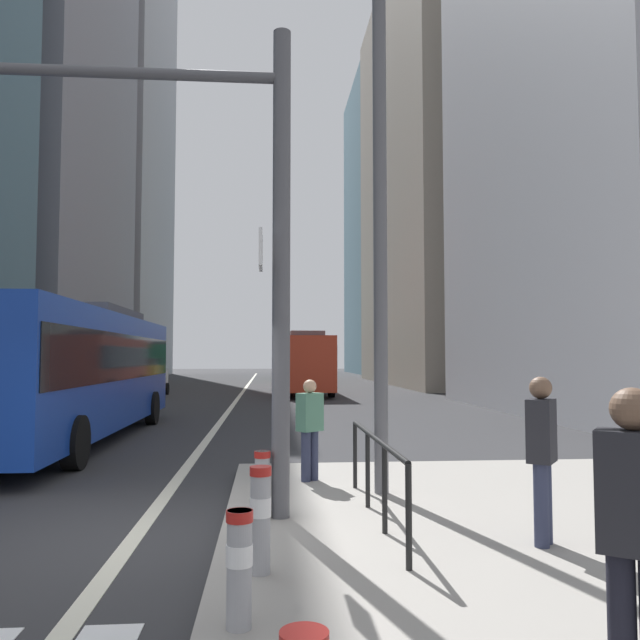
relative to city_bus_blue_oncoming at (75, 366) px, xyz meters
name	(u,v)px	position (x,y,z in m)	size (l,w,h in m)	color
ground_plane	(233,405)	(3.23, 11.64, -1.84)	(160.00, 160.00, 0.00)	#303033
lane_centre_line	(243,392)	(3.23, 21.64, -1.83)	(0.20, 80.00, 0.01)	beige
office_tower_left_mid	(22,43)	(-12.77, 28.87, 22.41)	(12.00, 19.24, 48.49)	gray
office_tower_left_far	(104,140)	(-12.77, 51.06, 23.21)	(11.94, 19.71, 50.10)	#9E9EA3
office_tower_right_mid	(467,177)	(20.23, 31.50, 14.31)	(13.26, 24.65, 32.30)	gray
office_tower_right_far	(396,224)	(20.23, 59.22, 16.51)	(10.02, 23.51, 36.70)	slate
city_bus_blue_oncoming	(75,366)	(0.00, 0.00, 0.00)	(2.73, 12.16, 3.40)	#14389E
city_bus_red_receding	(303,361)	(6.70, 19.70, 0.00)	(2.80, 11.53, 3.40)	red
city_bus_red_distant	(291,359)	(6.82, 42.76, 0.00)	(2.77, 11.30, 3.40)	#198456
car_oncoming_mid	(144,377)	(-1.74, 17.67, -0.85)	(2.06, 4.37, 1.94)	silver
car_receding_near	(302,369)	(7.69, 40.66, -0.85)	(2.18, 4.44, 1.94)	maroon
car_receding_far	(297,370)	(6.94, 33.68, -0.85)	(2.05, 4.06, 1.94)	gold
car_oncoming_far	(56,384)	(-3.77, 10.22, -0.85)	(2.14, 4.61, 1.94)	#B2A899
traffic_signal_gantry	(136,192)	(3.14, -8.20, 2.24)	(5.40, 0.65, 6.00)	#515156
street_lamp_post	(380,137)	(6.35, -6.97, 3.45)	(5.50, 0.32, 8.00)	#56565B
bollard_left	(239,562)	(4.55, -11.25, -1.23)	(0.20, 0.20, 0.83)	#99999E
bollard_right	(260,514)	(4.68, -10.13, -1.17)	(0.20, 0.20, 0.94)	#99999E
bollard_back	(262,481)	(4.68, -8.26, -1.24)	(0.20, 0.20, 0.80)	#99999E
pedestrian_railing	(375,459)	(6.03, -8.37, -0.98)	(0.06, 3.62, 0.98)	black
pedestrian_waiting	(542,451)	(7.57, -9.52, -0.73)	(0.42, 0.45, 1.72)	#2D334C
pedestrian_walking	(310,425)	(5.39, -6.01, -0.83)	(0.45, 0.42, 1.57)	#2D334C
pedestrian_far	(636,531)	(6.74, -12.53, -0.71)	(0.45, 0.42, 1.76)	black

